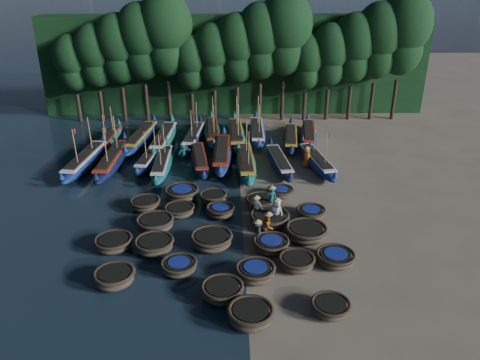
{
  "coord_description": "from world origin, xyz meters",
  "views": [
    {
      "loc": [
        -0.78,
        -26.61,
        14.55
      ],
      "look_at": [
        -0.06,
        2.23,
        1.3
      ],
      "focal_mm": 35.0,
      "sensor_mm": 36.0,
      "label": 1
    }
  ],
  "objects_px": {
    "coracle_4": "(331,307)",
    "coracle_17": "(220,211)",
    "coracle_3": "(251,315)",
    "coracle_16": "(180,210)",
    "fisherman_1": "(272,198)",
    "coracle_10": "(113,243)",
    "coracle_24": "(280,192)",
    "long_boat_6": "(246,162)",
    "long_boat_10": "(141,137)",
    "coracle_20": "(145,204)",
    "long_boat_2": "(151,157)",
    "fisherman_6": "(307,157)",
    "coracle_14": "(306,232)",
    "long_boat_9": "(109,139)",
    "fisherman_4": "(256,207)",
    "coracle_22": "(213,197)",
    "long_boat_7": "(279,162)",
    "coracle_15": "(155,223)",
    "coracle_13": "(271,244)",
    "coracle_19": "(311,212)",
    "fisherman_0": "(277,212)",
    "long_boat_11": "(164,139)",
    "coracle_12": "(212,240)",
    "long_boat_12": "(194,136)",
    "long_boat_15": "(257,132)",
    "long_boat_8": "(317,161)",
    "coracle_2": "(222,290)",
    "long_boat_4": "(200,159)",
    "coracle_9": "(335,258)",
    "long_boat_14": "(236,135)",
    "coracle_8": "(297,262)",
    "coracle_21": "(182,193)",
    "fisherman_3": "(257,232)",
    "long_boat_1": "(112,160)",
    "fisherman_5": "(183,152)",
    "fisherman_2": "(268,226)",
    "long_boat_3": "(162,163)",
    "long_boat_13": "(212,132)",
    "coracle_18": "(270,219)",
    "long_boat_16": "(291,138)",
    "coracle_23": "(261,202)",
    "coracle_5": "(114,277)"
  },
  "relations": [
    {
      "from": "coracle_24",
      "to": "fisherman_0",
      "type": "xyz_separation_m",
      "value": [
        -0.65,
        -3.89,
        0.59
      ]
    },
    {
      "from": "long_boat_12",
      "to": "long_boat_14",
      "type": "distance_m",
      "value": 3.82
    },
    {
      "from": "long_boat_11",
      "to": "fisherman_1",
      "type": "height_order",
      "value": "fisherman_1"
    },
    {
      "from": "fisherman_6",
      "to": "long_boat_10",
      "type": "bearing_deg",
      "value": 55.59
    },
    {
      "from": "long_boat_15",
      "to": "coracle_15",
      "type": "bearing_deg",
      "value": -112.16
    },
    {
      "from": "coracle_15",
      "to": "long_boat_4",
      "type": "height_order",
      "value": "long_boat_4"
    },
    {
      "from": "coracle_19",
      "to": "fisherman_0",
      "type": "xyz_separation_m",
      "value": [
        -2.28,
        -0.92,
        0.59
      ]
    },
    {
      "from": "coracle_2",
      "to": "long_boat_10",
      "type": "relative_size",
      "value": 0.24
    },
    {
      "from": "coracle_13",
      "to": "coracle_15",
      "type": "bearing_deg",
      "value": 160.45
    },
    {
      "from": "coracle_13",
      "to": "coracle_8",
      "type": "bearing_deg",
      "value": -55.72
    },
    {
      "from": "long_boat_12",
      "to": "long_boat_3",
      "type": "bearing_deg",
      "value": -101.87
    },
    {
      "from": "long_boat_1",
      "to": "fisherman_5",
      "type": "distance_m",
      "value": 5.62
    },
    {
      "from": "coracle_3",
      "to": "coracle_15",
      "type": "xyz_separation_m",
      "value": [
        -5.38,
        8.27,
        -0.01
      ]
    },
    {
      "from": "coracle_19",
      "to": "coracle_24",
      "type": "distance_m",
      "value": 3.39
    },
    {
      "from": "coracle_9",
      "to": "coracle_20",
      "type": "relative_size",
      "value": 0.99
    },
    {
      "from": "coracle_3",
      "to": "coracle_16",
      "type": "height_order",
      "value": "coracle_3"
    },
    {
      "from": "coracle_5",
      "to": "coracle_13",
      "type": "bearing_deg",
      "value": 19.87
    },
    {
      "from": "coracle_15",
      "to": "long_boat_14",
      "type": "relative_size",
      "value": 0.26
    },
    {
      "from": "long_boat_2",
      "to": "fisherman_6",
      "type": "relative_size",
      "value": 3.93
    },
    {
      "from": "coracle_12",
      "to": "long_boat_11",
      "type": "xyz_separation_m",
      "value": [
        -4.71,
        16.66,
        0.14
      ]
    },
    {
      "from": "coracle_24",
      "to": "long_boat_6",
      "type": "bearing_deg",
      "value": 114.35
    },
    {
      "from": "coracle_14",
      "to": "long_boat_14",
      "type": "distance_m",
      "value": 17.27
    },
    {
      "from": "long_boat_2",
      "to": "long_boat_6",
      "type": "distance_m",
      "value": 7.78
    },
    {
      "from": "long_boat_10",
      "to": "coracle_20",
      "type": "bearing_deg",
      "value": -71.82
    },
    {
      "from": "fisherman_2",
      "to": "long_boat_11",
      "type": "bearing_deg",
      "value": 44.73
    },
    {
      "from": "long_boat_4",
      "to": "long_boat_14",
      "type": "distance_m",
      "value": 6.3
    },
    {
      "from": "long_boat_12",
      "to": "long_boat_15",
      "type": "xyz_separation_m",
      "value": [
        5.77,
        0.89,
        0.04
      ]
    },
    {
      "from": "coracle_9",
      "to": "coracle_15",
      "type": "distance_m",
      "value": 10.81
    },
    {
      "from": "fisherman_1",
      "to": "coracle_10",
      "type": "bearing_deg",
      "value": 27.24
    },
    {
      "from": "coracle_4",
      "to": "coracle_17",
      "type": "xyz_separation_m",
      "value": [
        -5.17,
        9.28,
        0.05
      ]
    },
    {
      "from": "long_boat_14",
      "to": "long_boat_7",
      "type": "bearing_deg",
      "value": -63.29
    },
    {
      "from": "coracle_17",
      "to": "coracle_18",
      "type": "distance_m",
      "value": 3.27
    },
    {
      "from": "coracle_19",
      "to": "fisherman_3",
      "type": "xyz_separation_m",
      "value": [
        -3.57,
        -3.03,
        0.44
      ]
    },
    {
      "from": "coracle_20",
      "to": "coracle_14",
      "type": "bearing_deg",
      "value": -21.55
    },
    {
      "from": "coracle_12",
      "to": "long_boat_8",
      "type": "xyz_separation_m",
      "value": [
        7.96,
        11.32,
        0.07
      ]
    },
    {
      "from": "coracle_21",
      "to": "fisherman_3",
      "type": "bearing_deg",
      "value": -50.36
    },
    {
      "from": "coracle_21",
      "to": "long_boat_4",
      "type": "xyz_separation_m",
      "value": [
        0.9,
        5.93,
        0.04
      ]
    },
    {
      "from": "fisherman_1",
      "to": "fisherman_5",
      "type": "xyz_separation_m",
      "value": [
        -6.42,
        8.61,
        -0.12
      ]
    },
    {
      "from": "coracle_24",
      "to": "long_boat_14",
      "type": "xyz_separation_m",
      "value": [
        -2.85,
        11.28,
        0.25
      ]
    },
    {
      "from": "fisherman_1",
      "to": "fisherman_4",
      "type": "height_order",
      "value": "fisherman_1"
    },
    {
      "from": "coracle_20",
      "to": "long_boat_13",
      "type": "relative_size",
      "value": 0.25
    },
    {
      "from": "long_boat_9",
      "to": "fisherman_4",
      "type": "bearing_deg",
      "value": -45.77
    },
    {
      "from": "coracle_22",
      "to": "long_boat_7",
      "type": "relative_size",
      "value": 0.27
    },
    {
      "from": "long_boat_11",
      "to": "fisherman_4",
      "type": "height_order",
      "value": "fisherman_4"
    },
    {
      "from": "long_boat_4",
      "to": "coracle_14",
      "type": "bearing_deg",
      "value": -66.52
    },
    {
      "from": "fisherman_6",
      "to": "coracle_19",
      "type": "bearing_deg",
      "value": 161.14
    },
    {
      "from": "coracle_23",
      "to": "fisherman_2",
      "type": "relative_size",
      "value": 1.3
    },
    {
      "from": "coracle_3",
      "to": "coracle_16",
      "type": "xyz_separation_m",
      "value": [
        -4.08,
        10.08,
        -0.11
      ]
    },
    {
      "from": "coracle_4",
      "to": "long_boat_16",
      "type": "bearing_deg",
      "value": 87.52
    },
    {
      "from": "coracle_14",
      "to": "long_boat_12",
      "type": "relative_size",
      "value": 0.33
    }
  ]
}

